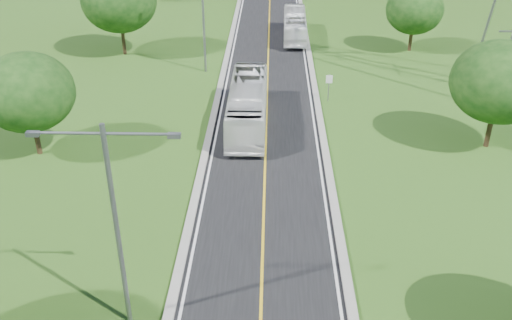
{
  "coord_description": "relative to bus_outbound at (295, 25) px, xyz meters",
  "views": [
    {
      "loc": [
        0.33,
        -7.16,
        19.15
      ],
      "look_at": [
        -0.49,
        22.02,
        3.0
      ],
      "focal_mm": 40.0,
      "sensor_mm": 36.0,
      "label": 1
    }
  ],
  "objects": [
    {
      "name": "tree_lc",
      "position": [
        -17.91,
        -6.11,
        4.08
      ],
      "size": [
        7.56,
        7.56,
        8.79
      ],
      "color": "black",
      "rests_on": "ground"
    },
    {
      "name": "curb_left",
      "position": [
        -7.16,
        9.89,
        -1.38
      ],
      "size": [
        0.5,
        150.0,
        0.22
      ],
      "primitive_type": "cube",
      "color": "gray",
      "rests_on": "ground"
    },
    {
      "name": "road",
      "position": [
        -2.91,
        9.89,
        -1.46
      ],
      "size": [
        8.0,
        150.0,
        0.06
      ],
      "primitive_type": "cube",
      "color": "black",
      "rests_on": "ground"
    },
    {
      "name": "bus_inbound",
      "position": [
        -4.33,
        -23.02,
        0.22
      ],
      "size": [
        2.84,
        11.92,
        3.32
      ],
      "primitive_type": "imported",
      "rotation": [
        0.0,
        0.0,
        -0.0
      ],
      "color": "white",
      "rests_on": "road"
    },
    {
      "name": "bus_outbound",
      "position": [
        0.0,
        0.0,
        0.0
      ],
      "size": [
        2.62,
        10.34,
        2.87
      ],
      "primitive_type": "imported",
      "rotation": [
        0.0,
        0.0,
        3.12
      ],
      "color": "white",
      "rests_on": "road"
    },
    {
      "name": "streetlight_near_left",
      "position": [
        -8.91,
        -44.11,
        4.45
      ],
      "size": [
        5.9,
        0.25,
        10.0
      ],
      "color": "slate",
      "rests_on": "ground"
    },
    {
      "name": "streetlight_mid_left",
      "position": [
        -8.91,
        -11.11,
        4.45
      ],
      "size": [
        5.9,
        0.25,
        10.0
      ],
      "color": "slate",
      "rests_on": "ground"
    },
    {
      "name": "curb_right",
      "position": [
        1.34,
        9.89,
        -1.38
      ],
      "size": [
        0.5,
        150.0,
        0.22
      ],
      "primitive_type": "cube",
      "color": "gray",
      "rests_on": "ground"
    },
    {
      "name": "tree_rb",
      "position": [
        13.09,
        -26.11,
        3.46
      ],
      "size": [
        6.72,
        6.72,
        7.82
      ],
      "color": "black",
      "rests_on": "ground"
    },
    {
      "name": "ground",
      "position": [
        -2.91,
        3.89,
        -1.49
      ],
      "size": [
        260.0,
        260.0,
        0.0
      ],
      "primitive_type": "plane",
      "color": "#2E5016",
      "rests_on": "ground"
    },
    {
      "name": "tree_rc",
      "position": [
        12.09,
        -4.11,
        2.84
      ],
      "size": [
        5.88,
        5.88,
        6.84
      ],
      "color": "black",
      "rests_on": "ground"
    },
    {
      "name": "speed_limit_sign",
      "position": [
        2.29,
        -18.13,
        0.11
      ],
      "size": [
        0.55,
        0.09,
        2.4
      ],
      "color": "slate",
      "rests_on": "ground"
    },
    {
      "name": "tree_lb",
      "position": [
        -18.91,
        -28.11,
        3.15
      ],
      "size": [
        6.3,
        6.3,
        7.33
      ],
      "color": "black",
      "rests_on": "ground"
    }
  ]
}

